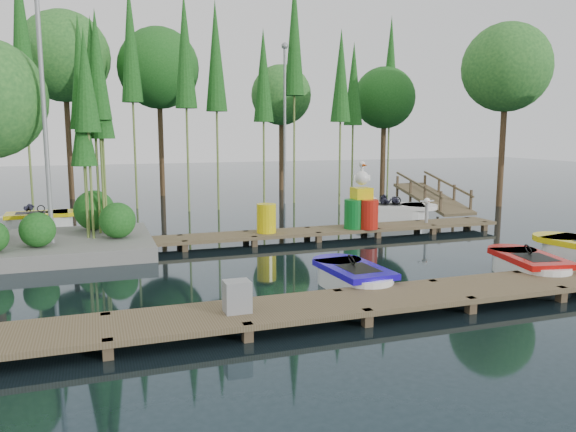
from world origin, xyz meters
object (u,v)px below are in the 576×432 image
object	(u,v)px
drum_cluster	(363,208)
island	(16,137)
boat_yellow_far	(39,220)
boat_red	(529,267)
yellow_barrel	(266,218)
utility_cabinet	(237,296)
boat_blue	(353,278)

from	to	relation	value
drum_cluster	island	bearing A→B (deg)	174.57
boat_yellow_far	boat_red	bearing A→B (deg)	-26.42
boat_yellow_far	drum_cluster	xyz separation A→B (m)	(9.91, -5.19, 0.65)
boat_red	yellow_barrel	distance (m)	7.47
yellow_barrel	utility_cabinet	bearing A→B (deg)	-110.84
boat_red	yellow_barrel	size ratio (longest dim) A/B	3.01
utility_cabinet	boat_blue	bearing A→B (deg)	27.77
island	yellow_barrel	size ratio (longest dim) A/B	7.67
yellow_barrel	drum_cluster	world-z (taller)	drum_cluster
island	boat_red	bearing A→B (deg)	-30.54
utility_cabinet	island	bearing A→B (deg)	117.97
boat_red	utility_cabinet	size ratio (longest dim) A/B	4.88
boat_blue	boat_red	xyz separation A→B (m)	(4.28, -0.45, 0.01)
boat_yellow_far	yellow_barrel	world-z (taller)	boat_yellow_far
utility_cabinet	drum_cluster	xyz separation A→B (m)	(5.82, 6.84, 0.35)
island	yellow_barrel	xyz separation A→B (m)	(6.80, -0.79, -2.44)
yellow_barrel	boat_red	bearing A→B (deg)	-52.39
drum_cluster	utility_cabinet	bearing A→B (deg)	-130.37
boat_blue	yellow_barrel	world-z (taller)	yellow_barrel
boat_red	utility_cabinet	world-z (taller)	utility_cabinet
boat_red	drum_cluster	xyz separation A→B (m)	(-1.40, 5.75, 0.68)
utility_cabinet	drum_cluster	distance (m)	8.99
utility_cabinet	boat_yellow_far	bearing A→B (deg)	108.78
island	drum_cluster	bearing A→B (deg)	-5.43
boat_blue	utility_cabinet	bearing A→B (deg)	-155.77
boat_blue	drum_cluster	distance (m)	6.08
boat_yellow_far	utility_cabinet	world-z (taller)	boat_yellow_far
yellow_barrel	island	bearing A→B (deg)	173.37
boat_red	boat_yellow_far	bearing A→B (deg)	146.53
boat_blue	island	bearing A→B (deg)	134.99
boat_blue	drum_cluster	xyz separation A→B (m)	(2.89, 5.30, 0.69)
island	drum_cluster	world-z (taller)	island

